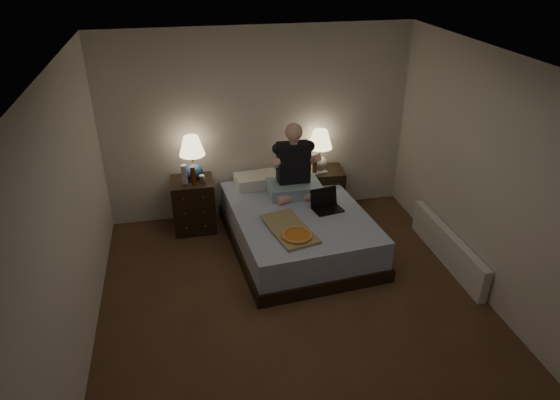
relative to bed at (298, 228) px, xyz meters
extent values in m
cube|color=brown|center=(-0.30, -1.25, -0.25)|extent=(4.00, 4.50, 0.00)
cube|color=white|center=(-0.30, -1.25, 2.25)|extent=(4.00, 4.50, 0.00)
cube|color=beige|center=(-0.30, 1.00, 1.00)|extent=(4.00, 0.00, 2.50)
cube|color=beige|center=(-2.30, -1.25, 1.00)|extent=(0.00, 4.50, 2.50)
cube|color=beige|center=(1.70, -1.25, 1.00)|extent=(0.00, 4.50, 2.50)
cube|color=#546DA8|center=(0.00, 0.00, 0.00)|extent=(1.69, 2.15, 0.50)
cube|color=black|center=(-1.22, 0.69, 0.09)|extent=(0.53, 0.48, 0.69)
cube|color=black|center=(0.56, 0.78, 0.06)|extent=(0.52, 0.48, 0.63)
cylinder|color=silver|center=(-1.30, 0.62, 0.56)|extent=(0.07, 0.07, 0.25)
cylinder|color=beige|center=(-1.09, 0.60, 0.49)|extent=(0.07, 0.07, 0.10)
cylinder|color=#602B0D|center=(-1.20, 0.59, 0.55)|extent=(0.06, 0.06, 0.23)
cylinder|color=#5C2F0D|center=(0.39, 0.69, 0.50)|extent=(0.06, 0.06, 0.23)
cube|color=silver|center=(1.63, -0.70, -0.05)|extent=(0.10, 1.60, 0.40)
camera|label=1|loc=(-1.29, -5.09, 3.17)|focal=32.00mm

